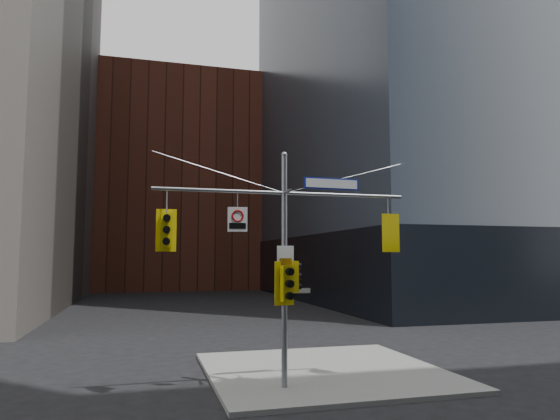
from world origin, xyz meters
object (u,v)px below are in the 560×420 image
traffic_light_west_arm (166,230)px  traffic_light_pole_front (287,283)px  signal_assembly (284,244)px  regulatory_sign_arm (238,218)px  traffic_light_pole_side (294,277)px  street_sign_blade (332,184)px  traffic_light_east_arm (389,233)px

traffic_light_west_arm → traffic_light_pole_front: size_ratio=0.94×
signal_assembly → traffic_light_west_arm: (-3.55, 0.01, 0.38)m
regulatory_sign_arm → traffic_light_pole_side: bearing=8.8°
traffic_light_west_arm → street_sign_blade: (5.11, -0.01, 1.55)m
signal_assembly → traffic_light_east_arm: 3.55m
traffic_light_west_arm → traffic_light_east_arm: (7.07, -0.01, -0.00)m
traffic_light_east_arm → regulatory_sign_arm: (-4.99, -0.02, 0.37)m
regulatory_sign_arm → street_sign_blade: bearing=8.0°
traffic_light_east_arm → traffic_light_pole_front: traffic_light_east_arm is taller
traffic_light_pole_front → traffic_light_east_arm: bearing=-5.7°
traffic_light_east_arm → traffic_light_west_arm: bearing=2.5°
traffic_light_west_arm → regulatory_sign_arm: (2.08, -0.03, 0.37)m
traffic_light_pole_side → regulatory_sign_arm: bearing=76.5°
signal_assembly → traffic_light_west_arm: bearing=179.8°
signal_assembly → regulatory_sign_arm: size_ratio=10.81×
traffic_light_west_arm → traffic_light_east_arm: 7.07m
traffic_light_east_arm → regulatory_sign_arm: size_ratio=1.67×
traffic_light_west_arm → street_sign_blade: street_sign_blade is taller
traffic_light_east_arm → traffic_light_pole_front: size_ratio=0.94×
signal_assembly → traffic_light_pole_front: bearing=-90.2°
traffic_light_pole_side → traffic_light_pole_front: size_ratio=0.73×
traffic_light_west_arm → traffic_light_pole_side: (3.87, 0.00, -1.38)m
traffic_light_west_arm → traffic_light_pole_front: traffic_light_west_arm is taller
signal_assembly → traffic_light_pole_side: signal_assembly is taller
street_sign_blade → traffic_light_east_arm: bearing=-2.3°
regulatory_sign_arm → signal_assembly: bearing=8.3°
traffic_light_west_arm → traffic_light_pole_side: traffic_light_west_arm is taller
traffic_light_pole_front → regulatory_sign_arm: regulatory_sign_arm is taller
traffic_light_pole_front → street_sign_blade: street_sign_blade is taller
traffic_light_west_arm → regulatory_sign_arm: 2.11m
traffic_light_pole_side → street_sign_blade: street_sign_blade is taller
traffic_light_east_arm → traffic_light_pole_side: 3.49m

